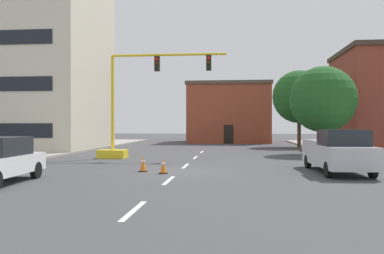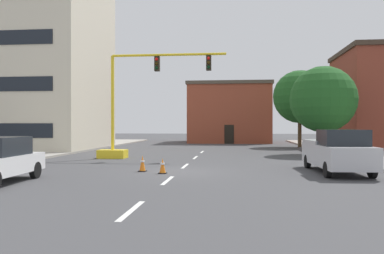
{
  "view_description": "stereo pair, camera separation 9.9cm",
  "coord_description": "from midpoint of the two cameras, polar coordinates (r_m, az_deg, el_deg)",
  "views": [
    {
      "loc": [
        2.53,
        -18.38,
        2.2
      ],
      "look_at": [
        -0.18,
        7.61,
        2.05
      ],
      "focal_mm": 36.94,
      "sensor_mm": 36.0,
      "label": 1
    },
    {
      "loc": [
        2.63,
        -18.37,
        2.2
      ],
      "look_at": [
        -0.18,
        7.61,
        2.05
      ],
      "focal_mm": 36.94,
      "sensor_mm": 36.0,
      "label": 2
    }
  ],
  "objects": [
    {
      "name": "building_brick_center",
      "position": [
        50.53,
        5.52,
        2.01
      ],
      "size": [
        10.19,
        9.77,
        7.36
      ],
      "color": "brown",
      "rests_on": "ground_plane"
    },
    {
      "name": "ground_plane",
      "position": [
        18.68,
        -1.82,
        -6.44
      ],
      "size": [
        160.0,
        160.0,
        0.0
      ],
      "primitive_type": "plane",
      "color": "#424244"
    },
    {
      "name": "sidewalk_left",
      "position": [
        30.45,
        -23.57,
        -3.72
      ],
      "size": [
        6.0,
        56.0,
        0.14
      ],
      "primitive_type": "cube",
      "color": "#9E998E",
      "rests_on": "ground_plane"
    },
    {
      "name": "pickup_truck_silver",
      "position": [
        19.24,
        20.34,
        -3.35
      ],
      "size": [
        2.22,
        5.48,
        1.99
      ],
      "color": "#BCBCC1",
      "rests_on": "ground_plane"
    },
    {
      "name": "traffic_cone_roadside_a",
      "position": [
        17.9,
        -4.11,
        -5.64
      ],
      "size": [
        0.36,
        0.36,
        0.7
      ],
      "color": "black",
      "rests_on": "ground_plane"
    },
    {
      "name": "lane_stripe_seg_2",
      "position": [
        15.74,
        -3.35,
        -7.7
      ],
      "size": [
        0.16,
        2.4,
        0.01
      ],
      "primitive_type": "cube",
      "color": "silver",
      "rests_on": "ground_plane"
    },
    {
      "name": "building_tall_left",
      "position": [
        39.81,
        -24.5,
        10.1
      ],
      "size": [
        16.23,
        11.33,
        17.95
      ],
      "color": "beige",
      "rests_on": "ground_plane"
    },
    {
      "name": "lane_stripe_seg_4",
      "position": [
        26.59,
        0.59,
        -4.42
      ],
      "size": [
        0.16,
        2.4,
        0.01
      ],
      "primitive_type": "cube",
      "color": "silver",
      "rests_on": "ground_plane"
    },
    {
      "name": "tree_right_far",
      "position": [
        40.49,
        15.36,
        4.23
      ],
      "size": [
        5.22,
        5.22,
        7.59
      ],
      "color": "#4C3823",
      "rests_on": "ground_plane"
    },
    {
      "name": "lane_stripe_seg_1",
      "position": [
        10.44,
        -8.47,
        -11.82
      ],
      "size": [
        0.16,
        2.4,
        0.01
      ],
      "primitive_type": "cube",
      "color": "silver",
      "rests_on": "ground_plane"
    },
    {
      "name": "traffic_cone_roadside_b",
      "position": [
        18.75,
        -7.02,
        -5.26
      ],
      "size": [
        0.36,
        0.36,
        0.76
      ],
      "color": "black",
      "rests_on": "ground_plane"
    },
    {
      "name": "traffic_signal_gantry",
      "position": [
        26.26,
        -9.14,
        0.32
      ],
      "size": [
        8.39,
        1.2,
        6.83
      ],
      "color": "yellow",
      "rests_on": "ground_plane"
    },
    {
      "name": "lane_stripe_seg_5",
      "position": [
        32.05,
        1.55,
        -3.61
      ],
      "size": [
        0.16,
        2.4,
        0.01
      ],
      "primitive_type": "cube",
      "color": "silver",
      "rests_on": "ground_plane"
    },
    {
      "name": "tree_right_mid",
      "position": [
        30.67,
        18.49,
        3.81
      ],
      "size": [
        4.87,
        4.87,
        6.52
      ],
      "color": "#4C3823",
      "rests_on": "ground_plane"
    },
    {
      "name": "lane_stripe_seg_3",
      "position": [
        21.15,
        -0.87,
        -5.64
      ],
      "size": [
        0.16,
        2.4,
        0.01
      ],
      "primitive_type": "cube",
      "color": "silver",
      "rests_on": "ground_plane"
    }
  ]
}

